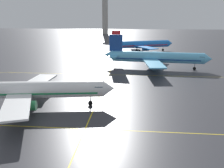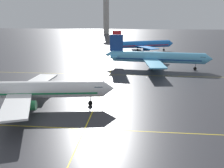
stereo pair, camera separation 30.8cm
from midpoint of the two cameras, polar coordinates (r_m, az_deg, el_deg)
airliner_second_row at (r=54.88m, az=-18.47°, el=-1.30°), size 35.21×30.08×10.95m
airliner_third_row at (r=89.72m, az=9.92°, el=6.05°), size 37.82×32.48×11.75m
airliner_far_left_stand at (r=128.45m, az=6.61°, el=9.05°), size 33.59×28.77×10.77m
taxiway_markings at (r=43.90m, az=-6.38°, el=-10.22°), size 134.85×128.44×0.01m
control_tower at (r=232.08m, az=-1.67°, el=17.32°), size 8.82×8.82×41.65m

